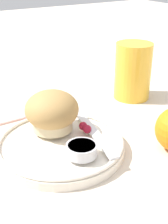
# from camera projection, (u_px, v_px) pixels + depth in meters

# --- Properties ---
(ground_plane) EXTENTS (3.00, 3.00, 0.00)m
(ground_plane) POSITION_uv_depth(u_px,v_px,m) (62.00, 147.00, 0.51)
(ground_plane) COLOR beige
(plate) EXTENTS (0.20, 0.20, 0.02)m
(plate) POSITION_uv_depth(u_px,v_px,m) (61.00, 145.00, 0.49)
(plate) COLOR silver
(plate) RESTS_ON ground_plane
(muffin) EXTENTS (0.09, 0.09, 0.07)m
(muffin) POSITION_uv_depth(u_px,v_px,m) (53.00, 111.00, 0.51)
(muffin) COLOR beige
(muffin) RESTS_ON plate
(cream_ramekin) EXTENTS (0.05, 0.05, 0.02)m
(cream_ramekin) POSITION_uv_depth(u_px,v_px,m) (84.00, 149.00, 0.45)
(cream_ramekin) COLOR silver
(cream_ramekin) RESTS_ON plate
(berry_pair) EXTENTS (0.03, 0.01, 0.01)m
(berry_pair) POSITION_uv_depth(u_px,v_px,m) (85.00, 127.00, 0.51)
(berry_pair) COLOR maroon
(berry_pair) RESTS_ON plate
(butter_knife) EXTENTS (0.20, 0.06, 0.00)m
(butter_knife) POSITION_uv_depth(u_px,v_px,m) (91.00, 128.00, 0.52)
(butter_knife) COLOR silver
(butter_knife) RESTS_ON plate
(juice_glass) EXTENTS (0.08, 0.08, 0.12)m
(juice_glass) POSITION_uv_depth(u_px,v_px,m) (133.00, 71.00, 0.66)
(juice_glass) COLOR gold
(juice_glass) RESTS_ON ground_plane
(folded_napkin) EXTENTS (0.12, 0.06, 0.01)m
(folded_napkin) POSITION_uv_depth(u_px,v_px,m) (2.00, 109.00, 0.62)
(folded_napkin) COLOR #D19E93
(folded_napkin) RESTS_ON ground_plane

